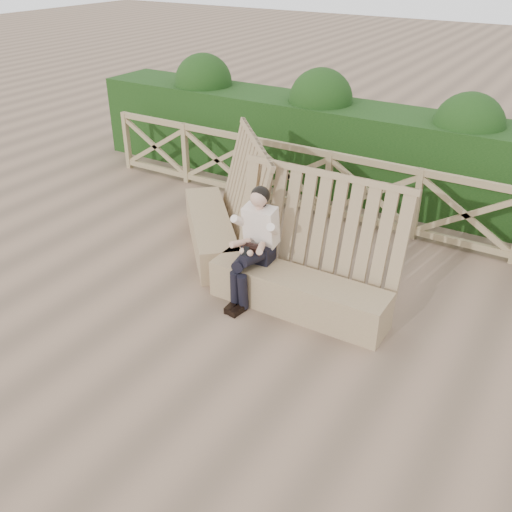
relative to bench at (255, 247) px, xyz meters
The scene contains 5 objects.
ground 1.60m from the bench, 61.66° to the right, with size 60.00×60.00×0.00m, color brown.
bench is the anchor object (origin of this frame).
woman 0.65m from the bench, 57.69° to the right, with size 0.42×0.87×1.43m.
guardrail 2.26m from the bench, 71.00° to the left, with size 10.10×0.09×1.10m.
hedge 3.43m from the bench, 77.57° to the left, with size 12.00×1.20×1.50m, color black.
Camera 1 is at (2.78, -4.24, 3.95)m, focal length 40.00 mm.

